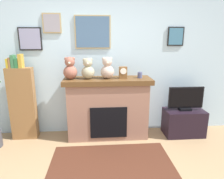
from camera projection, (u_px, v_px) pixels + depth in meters
back_wall at (100, 61)px, 3.56m from camera, size 5.20×0.15×2.60m
fireplace at (108, 107)px, 3.48m from camera, size 1.46×0.52×1.04m
bookshelf at (22, 102)px, 3.37m from camera, size 0.42×0.16×1.45m
tv_stand at (184, 122)px, 3.59m from camera, size 0.68×0.40×0.47m
television at (186, 99)px, 3.48m from camera, size 0.62×0.14×0.42m
area_rug at (112, 166)px, 2.73m from camera, size 1.70×1.13×0.01m
candle_jar at (140, 75)px, 3.36m from camera, size 0.08×0.08×0.10m
mantel_clock at (123, 73)px, 3.33m from camera, size 0.13×0.10×0.19m
teddy_bear_grey at (70, 69)px, 3.25m from camera, size 0.23×0.23×0.36m
teddy_bear_cream at (88, 69)px, 3.27m from camera, size 0.21×0.21×0.34m
teddy_bear_tan at (107, 69)px, 3.29m from camera, size 0.22×0.22×0.36m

